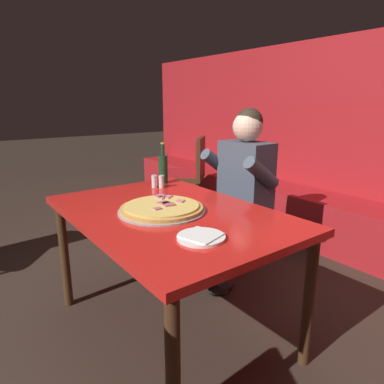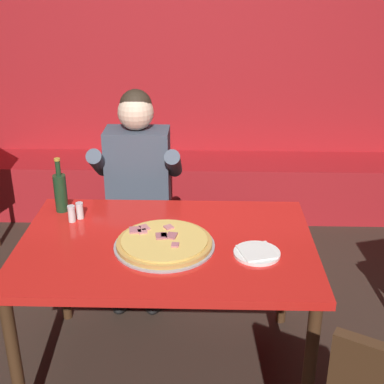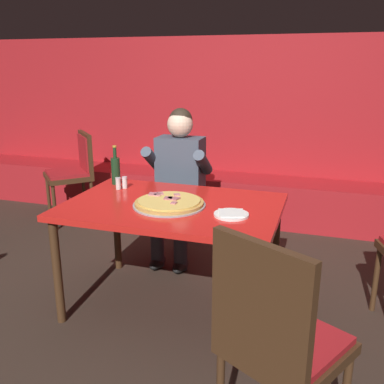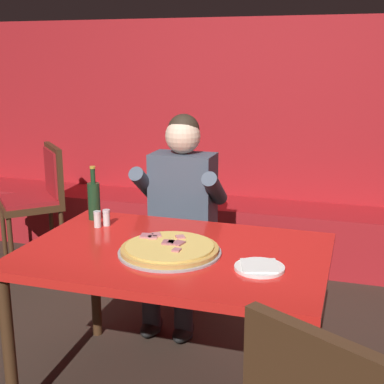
{
  "view_description": "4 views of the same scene",
  "coord_description": "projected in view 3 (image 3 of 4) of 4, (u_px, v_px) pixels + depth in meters",
  "views": [
    {
      "loc": [
        1.49,
        -0.96,
        1.31
      ],
      "look_at": [
        0.18,
        0.02,
        0.88
      ],
      "focal_mm": 32.0,
      "sensor_mm": 36.0,
      "label": 1
    },
    {
      "loc": [
        0.18,
        -2.19,
        1.97
      ],
      "look_at": [
        0.12,
        0.13,
        0.94
      ],
      "focal_mm": 50.0,
      "sensor_mm": 36.0,
      "label": 2
    },
    {
      "loc": [
        0.92,
        -2.47,
        1.61
      ],
      "look_at": [
        0.12,
        0.03,
        0.83
      ],
      "focal_mm": 40.0,
      "sensor_mm": 36.0,
      "label": 3
    },
    {
      "loc": [
        0.77,
        -2.16,
        1.61
      ],
      "look_at": [
        0.02,
        0.2,
        0.97
      ],
      "focal_mm": 50.0,
      "sensor_mm": 36.0,
      "label": 4
    }
  ],
  "objects": [
    {
      "name": "beer_bottle",
      "position": [
        116.0,
        170.0,
        3.2
      ],
      "size": [
        0.07,
        0.07,
        0.29
      ],
      "color": "#19381E",
      "rests_on": "main_dining_table"
    },
    {
      "name": "booth_wall_panel",
      "position": [
        241.0,
        127.0,
        4.7
      ],
      "size": [
        6.8,
        0.16,
        1.9
      ],
      "primitive_type": "cube",
      "color": "#A3191E",
      "rests_on": "ground_plane"
    },
    {
      "name": "shaker_red_pepper_flakes",
      "position": [
        118.0,
        184.0,
        3.08
      ],
      "size": [
        0.04,
        0.04,
        0.09
      ],
      "color": "silver",
      "rests_on": "main_dining_table"
    },
    {
      "name": "main_dining_table",
      "position": [
        173.0,
        215.0,
        2.79
      ],
      "size": [
        1.38,
        0.93,
        0.75
      ],
      "color": "#422816",
      "rests_on": "ground_plane"
    },
    {
      "name": "booth_bench",
      "position": [
        233.0,
        198.0,
        4.61
      ],
      "size": [
        6.46,
        0.48,
        0.46
      ],
      "primitive_type": "cube",
      "color": "#A3191E",
      "rests_on": "ground_plane"
    },
    {
      "name": "diner_seated_blue_shirt",
      "position": [
        177.0,
        179.0,
        3.51
      ],
      "size": [
        0.53,
        0.53,
        1.27
      ],
      "color": "black",
      "rests_on": "ground_plane"
    },
    {
      "name": "pizza",
      "position": [
        169.0,
        203.0,
        2.73
      ],
      "size": [
        0.47,
        0.47,
        0.05
      ],
      "color": "#9E9EA3",
      "rests_on": "main_dining_table"
    },
    {
      "name": "plate_white_paper",
      "position": [
        231.0,
        214.0,
        2.55
      ],
      "size": [
        0.21,
        0.21,
        0.02
      ],
      "color": "white",
      "rests_on": "main_dining_table"
    },
    {
      "name": "dining_chair_near_left",
      "position": [
        276.0,
        334.0,
        1.69
      ],
      "size": [
        0.6,
        0.6,
        1.02
      ],
      "color": "#422816",
      "rests_on": "ground_plane"
    },
    {
      "name": "ground_plane",
      "position": [
        174.0,
        305.0,
        2.98
      ],
      "size": [
        24.0,
        24.0,
        0.0
      ],
      "primitive_type": "plane",
      "color": "#33261E"
    },
    {
      "name": "dining_chair_far_left",
      "position": [
        75.0,
        169.0,
        4.46
      ],
      "size": [
        0.62,
        0.62,
        0.94
      ],
      "color": "#422816",
      "rests_on": "ground_plane"
    },
    {
      "name": "shaker_parmesan",
      "position": [
        116.0,
        179.0,
        3.2
      ],
      "size": [
        0.04,
        0.04,
        0.09
      ],
      "color": "silver",
      "rests_on": "main_dining_table"
    },
    {
      "name": "shaker_black_pepper",
      "position": [
        125.0,
        183.0,
        3.1
      ],
      "size": [
        0.04,
        0.04,
        0.09
      ],
      "color": "silver",
      "rests_on": "main_dining_table"
    }
  ]
}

